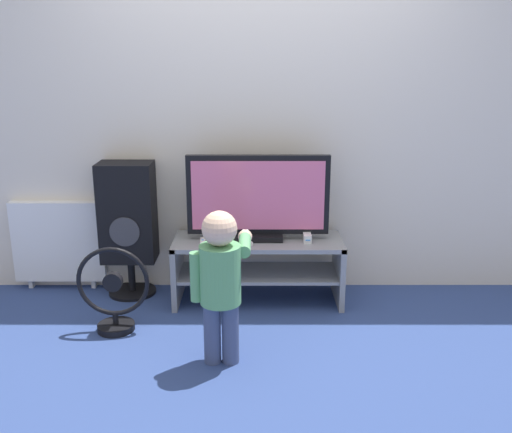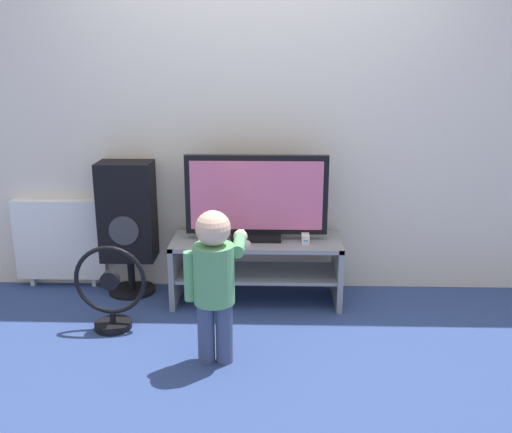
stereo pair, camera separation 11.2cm
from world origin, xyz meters
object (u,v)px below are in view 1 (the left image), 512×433
Objects in this scene: floor_fan at (112,294)px; radiator at (57,242)px; game_console at (305,236)px; remote_secondary at (245,241)px; speaker_tower at (126,216)px; television at (256,198)px; remote_primary at (201,242)px; child at (219,275)px.

radiator is at bearing 129.09° from floor_fan.
game_console is 1.31m from floor_fan.
radiator reaches higher than remote_secondary.
radiator is (-1.36, 0.30, -0.10)m from remote_secondary.
game_console is at bearing 8.29° from remote_secondary.
speaker_tower reaches higher than radiator.
television is at bearing 174.74° from game_console.
radiator is at bearing 164.09° from remote_primary.
floor_fan is (-0.52, -0.38, -0.21)m from remote_primary.
floor_fan is (-0.89, -0.47, -0.48)m from television.
radiator is at bearing 171.82° from television.
remote_secondary is at bearing -130.11° from television.
child is 1.18m from speaker_tower.
television is 7.22× the size of remote_primary.
speaker_tower is at bearing 173.84° from game_console.
radiator is (-1.07, 0.31, -0.10)m from remote_primary.
remote_primary is at bearing -178.29° from remote_secondary.
floor_fan is (-0.68, 0.37, -0.27)m from child.
speaker_tower is (-0.53, 0.20, 0.12)m from remote_primary.
child is (-0.20, -0.85, -0.21)m from television.
remote_secondary is 0.86m from speaker_tower.
child reaches higher than radiator.
radiator reaches higher than remote_primary.
remote_primary is at bearing 35.97° from floor_fan.
radiator is at bearing 139.60° from child.
television reaches higher than floor_fan.
game_console is 1.33× the size of remote_secondary.
game_console is 0.27× the size of radiator.
floor_fan is at bearing -151.88° from television.
floor_fan is (0.02, -0.58, -0.33)m from speaker_tower.
television is 1.45× the size of radiator.
speaker_tower is 0.59m from radiator.
remote_primary is at bearing -15.91° from radiator.
child is at bearing -123.15° from game_console.
radiator is at bearing 167.74° from remote_secondary.
television is 5.37× the size of game_console.
television is at bearing -6.50° from speaker_tower.
speaker_tower is at bearing 159.40° from remote_primary.
remote_secondary is (-0.08, -0.09, -0.27)m from television.
child is (-0.13, -0.76, 0.06)m from remote_secondary.
game_console is 0.20× the size of child.
remote_primary is (-0.37, -0.10, -0.27)m from television.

